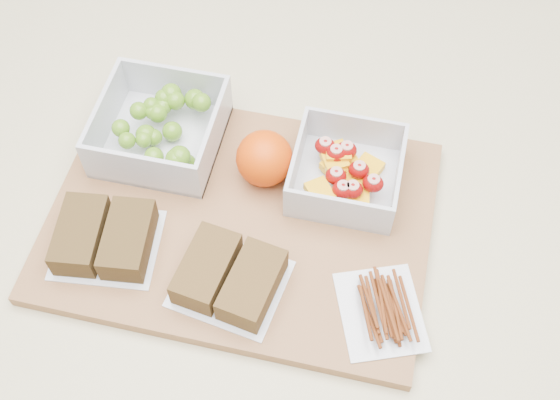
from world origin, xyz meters
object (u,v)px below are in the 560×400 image
(orange, at_px, (264,158))
(sandwich_bag_center, at_px, (229,277))
(grape_container, at_px, (162,128))
(cutting_board, at_px, (240,220))
(pretzel_bag, at_px, (382,308))
(fruit_container, at_px, (346,173))
(sandwich_bag_left, at_px, (105,238))

(orange, bearing_deg, sandwich_bag_center, -91.32)
(sandwich_bag_center, bearing_deg, grape_container, 126.87)
(cutting_board, height_order, pretzel_bag, pretzel_bag)
(grape_container, relative_size, pretzel_bag, 1.13)
(grape_container, xyz_separation_m, pretzel_bag, (0.28, -0.16, -0.01))
(fruit_container, distance_m, sandwich_bag_center, 0.18)
(cutting_board, height_order, sandwich_bag_center, sandwich_bag_center)
(grape_container, bearing_deg, orange, -9.76)
(grape_container, height_order, sandwich_bag_center, grape_container)
(grape_container, bearing_deg, sandwich_bag_left, -96.54)
(fruit_container, distance_m, orange, 0.09)
(cutting_board, relative_size, orange, 6.51)
(orange, height_order, sandwich_bag_center, orange)
(cutting_board, bearing_deg, grape_container, 144.00)
(orange, bearing_deg, pretzel_bag, -42.34)
(fruit_container, xyz_separation_m, sandwich_bag_left, (-0.24, -0.14, -0.00))
(cutting_board, xyz_separation_m, sandwich_bag_center, (0.01, -0.08, 0.02))
(fruit_container, bearing_deg, orange, -173.98)
(grape_container, bearing_deg, sandwich_bag_center, -53.13)
(cutting_board, distance_m, sandwich_bag_center, 0.09)
(cutting_board, relative_size, fruit_container, 3.51)
(sandwich_bag_left, height_order, pretzel_bag, sandwich_bag_left)
(cutting_board, xyz_separation_m, fruit_container, (0.11, 0.07, 0.03))
(cutting_board, bearing_deg, sandwich_bag_center, -82.54)
(sandwich_bag_left, bearing_deg, orange, 41.41)
(pretzel_bag, bearing_deg, fruit_container, 112.78)
(fruit_container, xyz_separation_m, pretzel_bag, (0.06, -0.15, -0.01))
(grape_container, xyz_separation_m, sandwich_bag_left, (-0.02, -0.15, -0.01))
(orange, bearing_deg, fruit_container, 6.02)
(sandwich_bag_left, relative_size, pretzel_bag, 1.00)
(grape_container, bearing_deg, pretzel_bag, -29.98)
(fruit_container, relative_size, sandwich_bag_center, 0.96)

